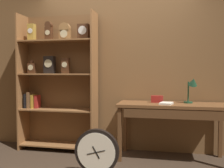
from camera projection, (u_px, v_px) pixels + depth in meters
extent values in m
cube|color=brown|center=(117.00, 68.00, 4.00)|extent=(4.80, 0.05, 2.60)
cube|color=brown|center=(23.00, 82.00, 4.06)|extent=(0.02, 0.36, 2.15)
cube|color=brown|center=(95.00, 83.00, 3.81)|extent=(0.03, 0.36, 2.15)
cube|color=brown|center=(62.00, 82.00, 4.10)|extent=(1.23, 0.01, 2.15)
cube|color=brown|center=(58.00, 144.00, 3.98)|extent=(1.18, 0.34, 0.02)
cube|color=brown|center=(58.00, 109.00, 3.96)|extent=(1.18, 0.34, 0.02)
cube|color=brown|center=(58.00, 74.00, 3.93)|extent=(1.18, 0.34, 0.02)
cube|color=brown|center=(57.00, 41.00, 3.90)|extent=(1.18, 0.34, 0.02)
cube|color=#B28C38|center=(32.00, 33.00, 3.99)|extent=(0.11, 0.09, 0.27)
cylinder|color=silver|center=(30.00, 31.00, 3.94)|extent=(0.08, 0.01, 0.08)
cube|color=#472816|center=(32.00, 68.00, 3.99)|extent=(0.11, 0.07, 0.16)
sphere|color=#472816|center=(32.00, 62.00, 3.98)|extent=(0.07, 0.07, 0.07)
cylinder|color=#C6B78C|center=(30.00, 67.00, 3.95)|extent=(0.09, 0.01, 0.09)
cube|color=#472816|center=(49.00, 34.00, 3.95)|extent=(0.10, 0.09, 0.21)
cylinder|color=#472816|center=(49.00, 25.00, 3.94)|extent=(0.10, 0.09, 0.10)
cylinder|color=#C6B78C|center=(47.00, 33.00, 3.90)|extent=(0.08, 0.01, 0.08)
cube|color=black|center=(50.00, 65.00, 3.95)|extent=(0.17, 0.10, 0.27)
cylinder|color=#C6B78C|center=(48.00, 63.00, 3.90)|extent=(0.13, 0.01, 0.13)
cube|color=olive|center=(65.00, 35.00, 3.87)|extent=(0.17, 0.09, 0.16)
cylinder|color=olive|center=(65.00, 28.00, 3.86)|extent=(0.17, 0.09, 0.17)
cylinder|color=#C6B78C|center=(64.00, 34.00, 3.82)|extent=(0.12, 0.01, 0.12)
cube|color=#472816|center=(66.00, 66.00, 3.88)|extent=(0.11, 0.10, 0.23)
cylinder|color=#C6B78C|center=(64.00, 65.00, 3.83)|extent=(0.08, 0.01, 0.08)
cube|color=#472816|center=(83.00, 32.00, 3.82)|extent=(0.17, 0.10, 0.24)
cylinder|color=silver|center=(82.00, 30.00, 3.77)|extent=(0.13, 0.01, 0.13)
cube|color=black|center=(27.00, 101.00, 4.05)|extent=(0.04, 0.14, 0.23)
cube|color=brown|center=(30.00, 100.00, 4.05)|extent=(0.04, 0.16, 0.26)
cube|color=#B78C2D|center=(34.00, 101.00, 4.05)|extent=(0.04, 0.15, 0.22)
cube|color=maroon|center=(37.00, 102.00, 4.04)|extent=(0.04, 0.14, 0.21)
cube|color=brown|center=(171.00, 105.00, 3.51)|extent=(1.50, 0.57, 0.04)
cube|color=brown|center=(120.00, 134.00, 3.45)|extent=(0.05, 0.05, 0.76)
cube|color=brown|center=(125.00, 127.00, 3.91)|extent=(0.05, 0.05, 0.76)
cube|color=brown|center=(220.00, 131.00, 3.62)|extent=(0.05, 0.05, 0.76)
cube|color=#55351C|center=(172.00, 114.00, 3.26)|extent=(1.27, 0.03, 0.12)
cylinder|color=#1E472D|center=(188.00, 102.00, 3.57)|extent=(0.12, 0.12, 0.02)
cylinder|color=#1E472D|center=(188.00, 92.00, 3.56)|extent=(0.02, 0.02, 0.29)
cone|color=#1E472D|center=(193.00, 82.00, 3.49)|extent=(0.16, 0.18, 0.15)
cube|color=maroon|center=(157.00, 99.00, 3.63)|extent=(0.17, 0.09, 0.10)
cube|color=silver|center=(166.00, 103.00, 3.43)|extent=(0.20, 0.25, 0.02)
cylinder|color=black|center=(97.00, 151.00, 2.94)|extent=(0.53, 0.06, 0.53)
cylinder|color=silver|center=(96.00, 152.00, 2.90)|extent=(0.46, 0.01, 0.46)
cube|color=black|center=(96.00, 152.00, 2.90)|extent=(0.09, 0.01, 0.14)
cube|color=black|center=(96.00, 152.00, 2.90)|extent=(0.22, 0.01, 0.07)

